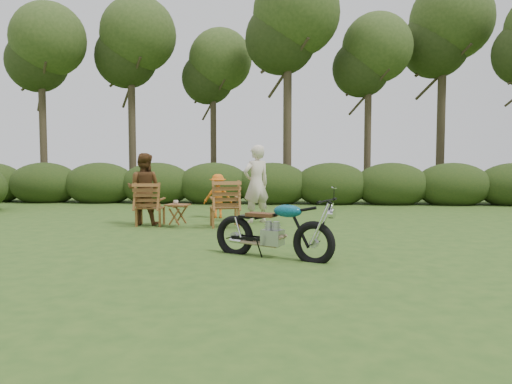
# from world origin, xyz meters

# --- Properties ---
(ground) EXTENTS (80.00, 80.00, 0.00)m
(ground) POSITION_xyz_m (0.00, 0.00, 0.00)
(ground) COLOR #2B4D19
(ground) RESTS_ON ground
(tree_line) EXTENTS (22.52, 11.62, 8.14)m
(tree_line) POSITION_xyz_m (0.50, 9.74, 3.81)
(tree_line) COLOR #352B1C
(tree_line) RESTS_ON ground
(motorcycle) EXTENTS (2.08, 1.51, 1.12)m
(motorcycle) POSITION_xyz_m (0.33, -0.19, 0.00)
(motorcycle) COLOR #0D87A9
(motorcycle) RESTS_ON ground
(lawn_chair_right) EXTENTS (0.87, 0.87, 1.04)m
(lawn_chair_right) POSITION_xyz_m (-0.87, 3.19, 0.00)
(lawn_chair_right) COLOR brown
(lawn_chair_right) RESTS_ON ground
(lawn_chair_left) EXTENTS (0.70, 0.70, 0.98)m
(lawn_chair_left) POSITION_xyz_m (-2.60, 3.27, 0.00)
(lawn_chair_left) COLOR #5B3316
(lawn_chair_left) RESTS_ON ground
(side_table) EXTENTS (0.60, 0.54, 0.52)m
(side_table) POSITION_xyz_m (-1.91, 3.05, 0.26)
(side_table) COLOR brown
(side_table) RESTS_ON ground
(cup) EXTENTS (0.14, 0.14, 0.09)m
(cup) POSITION_xyz_m (-1.96, 3.08, 0.56)
(cup) COLOR beige
(cup) RESTS_ON side_table
(adult_a) EXTENTS (0.81, 0.75, 1.86)m
(adult_a) POSITION_xyz_m (-0.20, 3.93, 0.00)
(adult_a) COLOR beige
(adult_a) RESTS_ON ground
(adult_b) EXTENTS (0.85, 0.68, 1.66)m
(adult_b) POSITION_xyz_m (-2.78, 3.41, 0.00)
(adult_b) COLOR #513017
(adult_b) RESTS_ON ground
(child) EXTENTS (0.80, 0.55, 1.13)m
(child) POSITION_xyz_m (-1.26, 4.82, 0.00)
(child) COLOR #D45E13
(child) RESTS_ON ground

